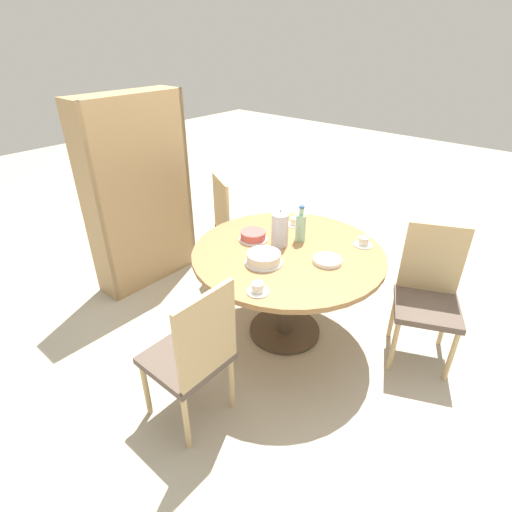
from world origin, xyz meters
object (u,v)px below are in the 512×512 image
object	(u,v)px
chair_c	(428,294)
coffee_pot	(280,229)
water_bottle	(301,227)
cup_a	(258,289)
bookshelf	(141,199)
cake_main	(264,258)
cup_b	(363,242)
cup_c	(295,222)
cake_second	(253,236)
chair_a	(236,226)
chair_b	(193,355)

from	to	relation	value
chair_c	coffee_pot	size ratio (longest dim) A/B	3.46
water_bottle	cup_a	bearing A→B (deg)	-164.26
bookshelf	cake_main	bearing A→B (deg)	87.64
cup_b	cup_c	world-z (taller)	same
water_bottle	cup_b	xyz separation A→B (m)	(0.23, -0.39, -0.08)
cake_second	cup_b	distance (m)	0.79
cup_b	chair_a	bearing A→B (deg)	91.14
water_bottle	cup_b	distance (m)	0.46
chair_b	water_bottle	bearing A→B (deg)	-174.99
chair_b	bookshelf	xyz separation A→B (m)	(0.79, 1.54, 0.29)
chair_c	coffee_pot	xyz separation A→B (m)	(-0.44, 0.95, 0.35)
chair_c	water_bottle	bearing A→B (deg)	172.78
cake_main	cup_a	xyz separation A→B (m)	(-0.28, -0.19, -0.01)
chair_a	cup_b	xyz separation A→B (m)	(0.02, -1.24, 0.25)
water_bottle	cake_second	size ratio (longest dim) A/B	1.26
chair_c	cake_main	world-z (taller)	chair_c
cake_main	cake_second	world-z (taller)	cake_main
chair_c	water_bottle	distance (m)	0.98
chair_a	bookshelf	size ratio (longest dim) A/B	0.58
cake_main	cup_a	world-z (taller)	cake_main
cake_main	cup_a	size ratio (longest dim) A/B	1.88
cup_c	bookshelf	bearing A→B (deg)	113.79
chair_c	cup_b	distance (m)	0.55
coffee_pot	cake_second	world-z (taller)	coffee_pot
chair_b	cup_c	xyz separation A→B (m)	(1.34, 0.29, 0.25)
cake_main	cake_second	size ratio (longest dim) A/B	1.19
cup_b	chair_c	bearing A→B (deg)	-84.33
chair_a	coffee_pot	distance (m)	0.93
water_bottle	cup_c	bearing A→B (deg)	44.15
chair_b	cake_second	xyz separation A→B (m)	(0.93, 0.38, 0.25)
chair_c	cup_a	xyz separation A→B (m)	(-0.98, 0.68, 0.25)
chair_b	cup_b	xyz separation A→B (m)	(1.38, -0.27, 0.25)
chair_b	chair_c	bearing A→B (deg)	151.22
chair_b	bookshelf	distance (m)	1.75
chair_a	chair_b	bearing A→B (deg)	153.48
chair_a	cup_b	bearing A→B (deg)	-150.70
cup_a	cup_b	distance (m)	0.95
coffee_pot	water_bottle	size ratio (longest dim) A/B	1.04
coffee_pot	cake_second	xyz separation A→B (m)	(-0.06, 0.19, -0.10)
cup_b	cup_c	xyz separation A→B (m)	(-0.05, 0.57, 0.00)
water_bottle	cup_a	distance (m)	0.74
bookshelf	water_bottle	size ratio (longest dim) A/B	6.15
bookshelf	chair_c	bearing A→B (deg)	105.64
bookshelf	water_bottle	xyz separation A→B (m)	(0.36, -1.42, 0.04)
chair_c	cup_b	xyz separation A→B (m)	(-0.05, 0.49, 0.25)
bookshelf	cup_c	world-z (taller)	bookshelf
chair_b	water_bottle	distance (m)	1.21
chair_a	chair_b	xyz separation A→B (m)	(-1.36, -0.96, 0.00)
chair_c	coffee_pot	distance (m)	1.10
chair_c	bookshelf	distance (m)	2.41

